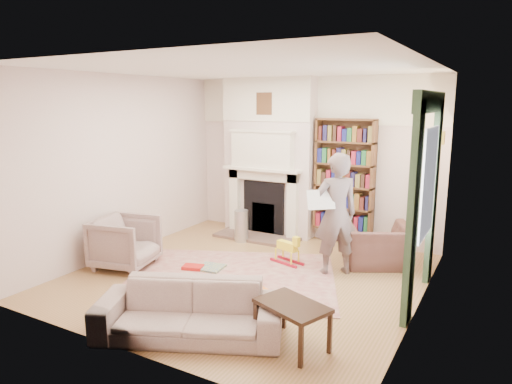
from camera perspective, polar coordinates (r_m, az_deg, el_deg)
The scene contains 25 objects.
floor at distance 6.45m, azimuth -1.10°, elevation -10.45°, with size 4.50×4.50×0.00m, color olive.
ceiling at distance 6.01m, azimuth -1.21°, elevation 15.20°, with size 4.50×4.50×0.00m, color white.
wall_back at distance 8.08m, azimuth 6.96°, elevation 4.15°, with size 4.50×4.50×0.00m, color beige.
wall_front at distance 4.33m, azimuth -16.41°, elevation -2.37°, with size 4.50×4.50×0.00m, color beige.
wall_left at distance 7.46m, azimuth -16.26°, elevation 3.20°, with size 4.50×4.50×0.00m, color beige.
wall_right at distance 5.32m, azimuth 20.24°, elevation -0.11°, with size 4.50×4.50×0.00m, color beige.
fireplace at distance 8.21m, azimuth 1.57°, elevation 4.25°, with size 1.70×0.58×2.80m.
bookcase at distance 7.77m, azimuth 11.00°, elevation 2.07°, with size 1.00×0.24×1.85m, color brown.
window at distance 5.71m, azimuth 20.78°, elevation 1.08°, with size 0.02×0.90×1.30m, color silver.
curtain_left at distance 5.08m, azimuth 18.98°, elevation -2.85°, with size 0.07×0.32×2.40m, color #2E482F.
curtain_right at distance 6.44m, azimuth 21.27°, elevation -0.14°, with size 0.07×0.32×2.40m, color #2E482F.
pelmet at distance 5.64m, azimuth 20.98°, elevation 10.47°, with size 0.09×1.70×0.24m, color #2E482F.
wall_sconce at distance 6.76m, azimuth 20.75°, elevation 6.41°, with size 0.20×0.24×0.24m, color gold, non-canonical shape.
rug at distance 6.39m, azimuth -3.10°, elevation -10.62°, with size 2.81×2.16×0.01m, color tan.
armchair_reading at distance 6.98m, azimuth 14.96°, elevation -6.46°, with size 0.95×0.83×0.62m, color #452E24.
armchair_left at distance 6.94m, azimuth -16.02°, elevation -6.07°, with size 0.80×0.82×0.74m, color #ADA48F.
sofa at distance 4.88m, azimuth -8.30°, elevation -14.46°, with size 1.89×0.74×0.55m, color #BEB39D.
man_reading at distance 6.40m, azimuth 9.95°, elevation -2.75°, with size 0.62×0.41×1.71m, color #62514E.
newspaper at distance 6.22m, azimuth 8.10°, elevation -0.96°, with size 0.39×0.02×0.27m, color silver.
coffee_table at distance 4.68m, azimuth 4.51°, elevation -16.24°, with size 0.70×0.45×0.45m, color #321B11, non-canonical shape.
paraffin_heater at distance 7.91m, azimuth -1.83°, elevation -4.25°, with size 0.24×0.24×0.55m, color #B2B4BA.
rocking_horse at distance 6.85m, azimuth 3.91°, elevation -7.14°, with size 0.52×0.21×0.45m, color yellow, non-canonical shape.
board_game at distance 6.71m, azimuth -5.66°, elevation -9.38°, with size 0.35×0.35×0.03m, color gold.
game_box_lid at distance 6.73m, azimuth -7.89°, elevation -9.28°, with size 0.29×0.19×0.05m, color red.
comic_annuals at distance 6.07m, azimuth -2.51°, elevation -11.70°, with size 0.83×0.52×0.02m.
Camera 1 is at (3.03, -5.17, 2.38)m, focal length 32.00 mm.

